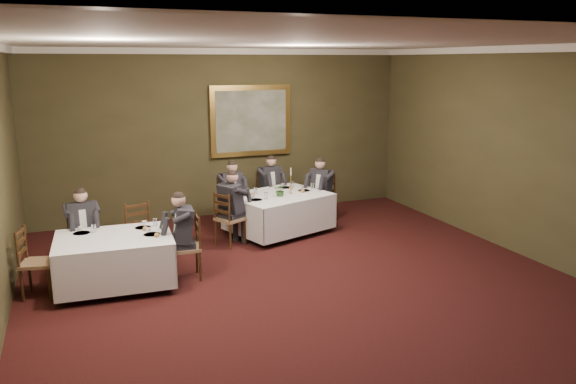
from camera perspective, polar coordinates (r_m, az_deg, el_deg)
ground at (r=7.91m, az=3.56°, el=-11.12°), size 10.00×10.00×0.00m
ceiling at (r=7.21m, az=3.97°, el=15.14°), size 8.00×10.00×0.10m
back_wall at (r=12.02m, az=-6.44°, el=5.93°), size 8.00×0.10×3.50m
right_wall at (r=9.73m, az=25.64°, el=3.01°), size 0.10×10.00×3.50m
crown_molding at (r=7.21m, az=3.96°, el=14.66°), size 8.00×10.00×0.12m
table_main at (r=10.78m, az=-0.93°, el=-1.87°), size 2.15×1.88×0.67m
table_second at (r=8.63m, az=-17.18°, el=-6.37°), size 1.72×1.35×0.67m
chair_main_backleft at (r=11.27m, az=-5.82°, el=-2.15°), size 0.52×0.50×1.00m
diner_main_backleft at (r=11.20m, az=-5.82°, el=-1.03°), size 0.49×0.55×1.35m
chair_main_backright at (r=11.82m, az=-1.93°, el=-1.36°), size 0.52×0.51×1.00m
diner_main_backright at (r=11.76m, az=-1.91°, el=-0.29°), size 0.50×0.56×1.35m
chair_main_endleft at (r=10.18m, az=-5.94°, el=-3.84°), size 0.58×0.58×1.00m
diner_main_endleft at (r=10.12m, az=-5.92°, el=-2.59°), size 0.61×0.58×1.35m
chair_main_endright at (r=11.56m, az=3.47°, el=-1.71°), size 0.59×0.60×1.00m
diner_main_endright at (r=11.49m, az=3.45°, el=-0.62°), size 0.62×0.59×1.35m
chair_sec_backleft at (r=9.50m, az=-19.95°, el=-5.84°), size 0.48×0.46×1.00m
diner_sec_backleft at (r=9.42m, az=-20.05°, el=-4.54°), size 0.45×0.52×1.35m
chair_sec_backright at (r=9.50m, az=-14.58°, el=-5.45°), size 0.50×0.49×1.00m
chair_sec_endright at (r=8.75m, az=-10.19°, el=-6.84°), size 0.46×0.48×1.00m
diner_sec_endright at (r=8.68m, az=-10.33°, el=-5.43°), size 0.51×0.45×1.35m
chair_sec_endleft at (r=8.75m, az=-24.04°, el=-7.84°), size 0.51×0.52×1.00m
centerpiece at (r=10.53m, az=-0.76°, el=0.27°), size 0.30×0.28×0.26m
candlestick at (r=10.74m, az=0.29°, el=0.84°), size 0.08×0.08×0.52m
place_setting_table_main at (r=10.75m, az=-4.01°, el=-0.05°), size 0.33×0.31×0.14m
place_setting_table_second at (r=8.89m, az=-19.93°, el=-3.65°), size 0.33×0.31×0.14m
painting at (r=12.08m, az=-3.80°, el=7.23°), size 1.77×0.09×1.50m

